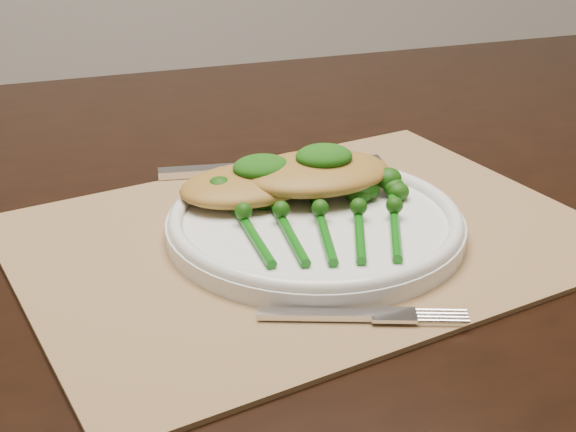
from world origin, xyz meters
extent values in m
cube|color=black|center=(0.12, -0.04, 0.73)|extent=(1.68, 1.05, 0.04)
cube|color=#99764E|center=(0.15, -0.18, 0.75)|extent=(0.57, 0.48, 0.00)
cylinder|color=white|center=(0.15, -0.18, 0.76)|extent=(0.26, 0.26, 0.02)
torus|color=white|center=(0.15, -0.18, 0.77)|extent=(0.26, 0.26, 0.01)
cube|color=silver|center=(0.08, -0.02, 0.76)|extent=(0.10, 0.02, 0.01)
cube|color=silver|center=(0.19, -0.03, 0.76)|extent=(0.15, 0.03, 0.00)
cube|color=silver|center=(0.12, -0.31, 0.76)|extent=(0.08, 0.03, 0.00)
ellipsoid|color=#AF7F32|center=(0.10, -0.12, 0.78)|extent=(0.14, 0.11, 0.03)
ellipsoid|color=#AF7F32|center=(0.17, -0.13, 0.79)|extent=(0.15, 0.11, 0.03)
ellipsoid|color=#0F4109|center=(0.12, -0.12, 0.80)|extent=(0.05, 0.05, 0.02)
ellipsoid|color=#0F4109|center=(0.18, -0.13, 0.81)|extent=(0.05, 0.05, 0.02)
camera|label=1|loc=(-0.02, -0.79, 1.07)|focal=50.00mm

